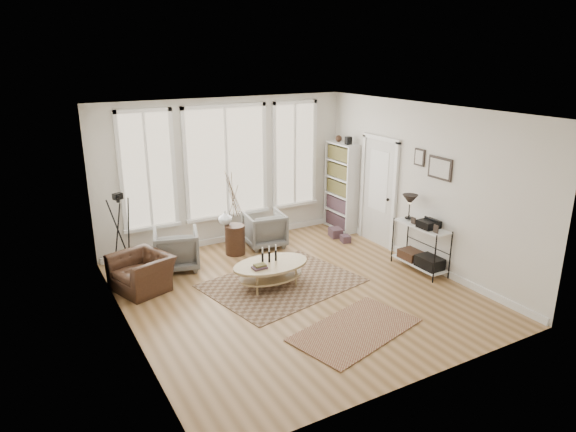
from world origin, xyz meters
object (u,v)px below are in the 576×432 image
side_table (234,216)px  armchair_left (176,249)px  low_shelf (421,243)px  armchair_right (265,229)px  bookcase (341,187)px  coffee_table (270,268)px  accent_chair (142,272)px

side_table → armchair_left: bearing=-174.3°
low_shelf → armchair_right: (-1.86, 2.41, -0.17)m
bookcase → low_shelf: bearing=-91.3°
bookcase → side_table: bookcase is taller
bookcase → side_table: (-2.61, -0.21, -0.18)m
coffee_table → armchair_right: armchair_right is taller
low_shelf → accent_chair: (-4.50, 1.63, -0.22)m
side_table → accent_chair: side_table is taller
armchair_left → side_table: 1.26m
armchair_left → accent_chair: armchair_left is taller
armchair_left → side_table: (1.19, 0.12, 0.41)m
armchair_right → bookcase: bearing=-169.2°
armchair_left → side_table: size_ratio=0.49×
coffee_table → accent_chair: coffee_table is taller
bookcase → armchair_left: 3.86m
low_shelf → side_table: side_table is taller
side_table → low_shelf: bearing=-42.2°
coffee_table → bookcase: bearing=34.3°
side_table → accent_chair: 2.12m
bookcase → armchair_left: (-3.79, -0.33, -0.60)m
bookcase → low_shelf: (-0.06, -2.52, -0.44)m
bookcase → armchair_right: size_ratio=2.71×
armchair_right → accent_chair: (-2.65, -0.78, -0.05)m
low_shelf → coffee_table: size_ratio=1.00×
coffee_table → armchair_left: size_ratio=1.67×
armchair_left → bookcase: bearing=-159.1°
bookcase → side_table: bearing=-175.4°
side_table → accent_chair: size_ratio=1.76×
coffee_table → accent_chair: 2.10m
side_table → armchair_right: bearing=8.6°
accent_chair → low_shelf: bearing=50.9°
coffee_table → accent_chair: (-1.88, 0.94, -0.03)m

